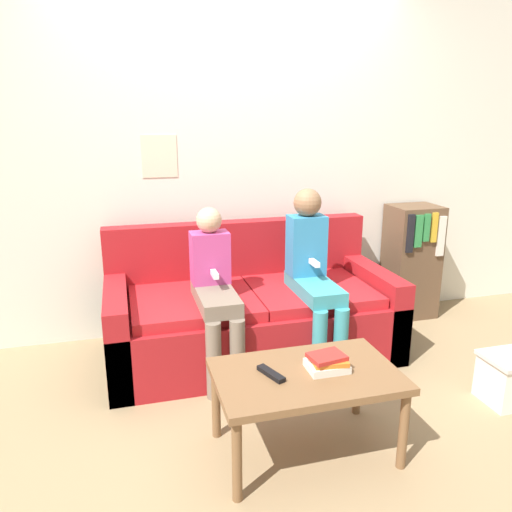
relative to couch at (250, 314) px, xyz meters
name	(u,v)px	position (x,y,z in m)	size (l,w,h in m)	color
ground_plane	(275,393)	(0.00, -0.57, -0.28)	(10.00, 10.00, 0.00)	#937A56
wall_back	(231,157)	(0.00, 0.53, 1.02)	(8.00, 0.06, 2.60)	silver
couch	(250,314)	(0.00, 0.00, 0.00)	(1.90, 0.89, 0.86)	maroon
coffee_table	(306,382)	(-0.02, -1.11, 0.10)	(0.87, 0.54, 0.43)	brown
person_left	(215,286)	(-0.28, -0.22, 0.30)	(0.24, 0.60, 1.04)	#756656
person_right	(313,269)	(0.37, -0.20, 0.35)	(0.24, 0.60, 1.14)	teal
tv_remote	(271,374)	(-0.19, -1.10, 0.16)	(0.10, 0.17, 0.02)	black
book_stack	(327,363)	(0.08, -1.11, 0.18)	(0.19, 0.15, 0.08)	silver
bookshelf	(411,261)	(1.43, 0.32, 0.18)	(0.38, 0.34, 0.91)	brown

